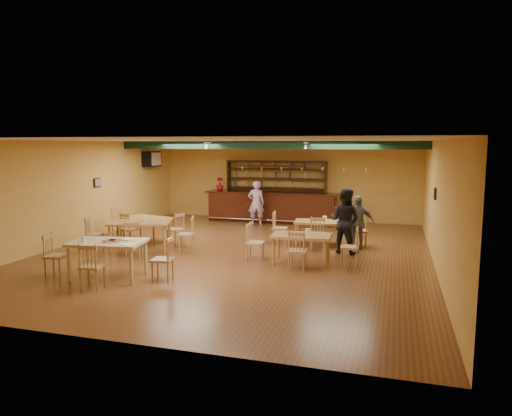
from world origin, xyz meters
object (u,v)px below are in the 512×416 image
(bar_counter, at_px, (272,207))
(dining_table_d, at_px, (301,249))
(near_table, at_px, (108,260))
(patron_bar, at_px, (256,203))
(dining_table_c, at_px, (140,236))
(patron_right_a, at_px, (345,221))
(dining_table_b, at_px, (319,233))
(dining_table_a, at_px, (147,229))

(bar_counter, height_order, dining_table_d, bar_counter)
(near_table, bearing_deg, patron_bar, 72.42)
(bar_counter, relative_size, dining_table_c, 3.12)
(near_table, bearing_deg, bar_counter, 70.84)
(bar_counter, bearing_deg, patron_right_a, -54.09)
(patron_right_a, bearing_deg, dining_table_b, -25.68)
(bar_counter, bearing_deg, near_table, -100.37)
(dining_table_c, height_order, patron_right_a, patron_right_a)
(bar_counter, height_order, near_table, bar_counter)
(near_table, relative_size, patron_bar, 0.96)
(near_table, bearing_deg, dining_table_c, 96.70)
(dining_table_c, bearing_deg, dining_table_d, -18.29)
(patron_bar, bearing_deg, near_table, 66.70)
(dining_table_b, height_order, near_table, near_table)
(near_table, distance_m, patron_bar, 7.53)
(dining_table_b, bearing_deg, dining_table_a, -176.16)
(bar_counter, distance_m, dining_table_a, 5.19)
(near_table, xyz_separation_m, patron_bar, (1.15, 7.43, 0.39))
(dining_table_d, xyz_separation_m, patron_right_a, (0.89, 1.41, 0.52))
(patron_right_a, bearing_deg, dining_table_c, 33.28)
(dining_table_d, bearing_deg, dining_table_c, 175.70)
(dining_table_b, distance_m, near_table, 6.09)
(dining_table_d, bearing_deg, patron_bar, 114.64)
(dining_table_b, xyz_separation_m, dining_table_d, (-0.09, -2.21, 0.00))
(bar_counter, bearing_deg, patron_bar, -113.67)
(bar_counter, height_order, patron_right_a, patron_right_a)
(dining_table_a, bearing_deg, patron_right_a, 16.44)
(bar_counter, xyz_separation_m, dining_table_c, (-2.23, -5.68, -0.16))
(dining_table_b, relative_size, near_table, 0.92)
(dining_table_c, xyz_separation_m, near_table, (0.71, -2.58, 0.01))
(dining_table_d, distance_m, near_table, 4.52)
(dining_table_c, xyz_separation_m, patron_right_a, (5.37, 1.34, 0.47))
(dining_table_c, distance_m, dining_table_d, 4.48)
(dining_table_a, distance_m, dining_table_c, 1.40)
(dining_table_a, height_order, near_table, near_table)
(dining_table_c, relative_size, dining_table_d, 1.14)
(patron_right_a, bearing_deg, dining_table_d, 77.07)
(dining_table_b, height_order, dining_table_c, dining_table_c)
(dining_table_a, relative_size, dining_table_d, 1.00)
(bar_counter, relative_size, patron_right_a, 2.88)
(bar_counter, xyz_separation_m, patron_bar, (-0.36, -0.83, 0.24))
(dining_table_b, bearing_deg, dining_table_d, -97.91)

